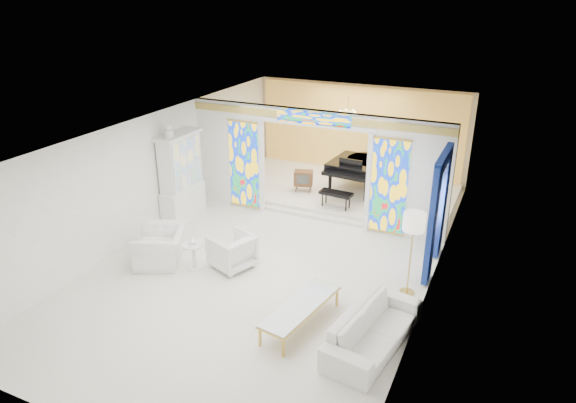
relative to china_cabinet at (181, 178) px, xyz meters
The scene contains 24 objects.
floor 3.47m from the china_cabinet, 10.50° to the right, with size 12.00×12.00×0.00m, color white.
ceiling 3.75m from the china_cabinet, 10.50° to the right, with size 7.00×12.00×0.02m, color white.
wall_back 6.30m from the china_cabinet, 59.24° to the left, with size 7.00×0.02×3.00m, color white.
wall_front 7.35m from the china_cabinet, 64.01° to the right, with size 7.00×0.02×3.00m, color white.
wall_left 0.74m from the china_cabinet, 115.42° to the right, with size 0.02×12.00×3.00m, color white.
wall_right 6.75m from the china_cabinet, ahead, with size 0.02×12.00×3.00m, color white.
partition_wall 3.54m from the china_cabinet, 23.50° to the left, with size 7.00×0.22×3.00m.
stained_glass_left 1.76m from the china_cabinet, 47.47° to the left, with size 0.90×0.04×2.40m, color gold.
stained_glass_right 5.41m from the china_cabinet, 13.85° to the left, with size 0.90×0.04×2.40m, color gold.
stained_glass_transom 3.84m from the china_cabinet, 21.91° to the left, with size 2.00×0.04×0.34m, color gold.
alcove_platform 4.88m from the china_cabinet, 47.45° to the left, with size 6.80×3.80×0.18m, color white.
gold_curtain_back 6.19m from the china_cabinet, 58.67° to the left, with size 6.70×0.10×2.90m, color #ECB052.
chandelier 5.02m from the china_cabinet, 44.89° to the left, with size 0.48×0.48×0.30m, color #BB9741.
blue_drapes 6.63m from the china_cabinet, ahead, with size 0.14×1.85×2.65m.
china_cabinet is the anchor object (origin of this frame).
armchair_left 2.54m from the china_cabinet, 67.06° to the right, with size 1.22×1.06×0.79m, color silver.
armchair_right 3.17m from the china_cabinet, 34.66° to the right, with size 0.85×0.87×0.79m, color white.
sofa 6.95m from the china_cabinet, 26.70° to the right, with size 2.33×0.91×0.68m, color white.
side_table 2.90m from the china_cabinet, 50.35° to the right, with size 0.56×0.56×0.60m.
vase 2.83m from the china_cabinet, 50.35° to the right, with size 0.16×0.16×0.17m, color white.
coffee_table 5.74m from the china_cabinet, 32.84° to the right, with size 0.94×2.05×0.44m.
floor_lamp 6.47m from the china_cabinet, 10.51° to the right, with size 0.56×0.56×1.80m.
grand_piano 5.33m from the china_cabinet, 42.98° to the left, with size 1.91×2.85×1.12m.
tv_console 3.68m from the china_cabinet, 49.79° to the left, with size 0.63×0.51×0.63m.
Camera 1 is at (4.66, -9.83, 5.86)m, focal length 32.00 mm.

